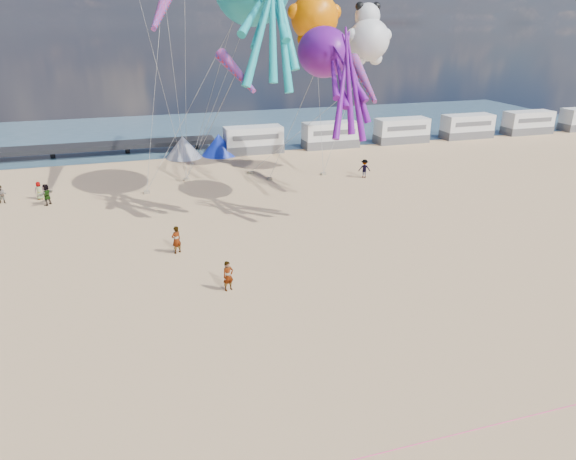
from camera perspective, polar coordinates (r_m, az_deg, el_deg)
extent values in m
plane|color=#D9AF7D|center=(23.22, 4.88, -14.98)|extent=(120.00, 120.00, 0.00)
plane|color=#3A5A6F|center=(73.81, -11.19, 10.72)|extent=(120.00, 120.00, 0.00)
cube|color=silver|center=(59.94, -3.86, 9.97)|extent=(6.60, 2.50, 3.00)
cube|color=silver|center=(62.72, 4.76, 10.49)|extent=(6.60, 2.50, 3.00)
cube|color=silver|center=(66.74, 12.51, 10.75)|extent=(6.60, 2.50, 3.00)
cube|color=silver|center=(71.81, 19.29, 10.82)|extent=(6.60, 2.50, 3.00)
cube|color=silver|center=(77.71, 25.10, 10.77)|extent=(6.60, 2.50, 3.00)
cone|color=white|center=(58.76, -11.56, 9.04)|extent=(4.00, 4.00, 2.40)
cone|color=#1933CC|center=(59.25, -7.67, 9.39)|extent=(4.00, 4.00, 2.40)
cylinder|color=#F2338C|center=(19.81, 10.63, -23.11)|extent=(34.00, 0.03, 0.03)
imported|color=tan|center=(28.84, -6.67, -5.10)|extent=(0.74, 0.60, 1.75)
imported|color=#7F6659|center=(48.64, -29.23, 3.45)|extent=(0.78, 0.52, 1.57)
imported|color=#7F6659|center=(50.41, 8.49, 6.77)|extent=(1.06, 0.96, 1.80)
imported|color=#7F6659|center=(46.58, -25.25, 3.59)|extent=(0.97, 1.10, 1.78)
imported|color=#7F6659|center=(33.95, -12.30, -1.07)|extent=(1.76, 1.36, 1.86)
imported|color=#7F6659|center=(48.43, -25.92, 3.96)|extent=(0.58, 0.41, 1.53)
cube|color=gray|center=(46.97, -15.43, 4.07)|extent=(0.50, 0.35, 0.22)
cube|color=gray|center=(49.36, -2.08, 5.72)|extent=(0.50, 0.35, 0.22)
cube|color=gray|center=(51.11, 3.96, 6.25)|extent=(0.50, 0.35, 0.22)
cube|color=gray|center=(51.63, -4.15, 6.41)|extent=(0.50, 0.35, 0.22)
cube|color=gray|center=(50.07, -11.21, 5.54)|extent=(0.50, 0.35, 0.22)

